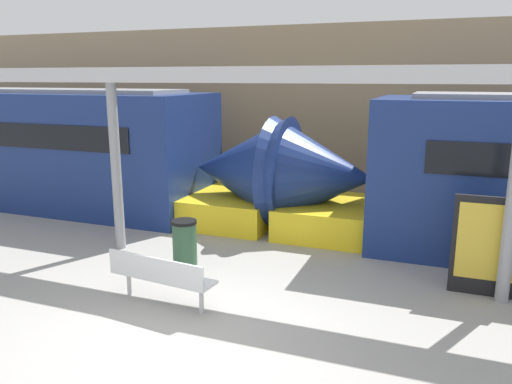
{
  "coord_description": "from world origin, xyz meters",
  "views": [
    {
      "loc": [
        3.05,
        -5.57,
        3.51
      ],
      "look_at": [
        -0.2,
        2.97,
        1.4
      ],
      "focal_mm": 35.0,
      "sensor_mm": 36.0,
      "label": 1
    }
  ],
  "objects_px": {
    "train_right": "(31,148)",
    "support_column_near": "(116,168)",
    "bench_near": "(160,274)",
    "poster_board": "(487,246)",
    "trash_bin": "(185,243)"
  },
  "relations": [
    {
      "from": "train_right",
      "to": "bench_near",
      "type": "relative_size",
      "value": 8.51
    },
    {
      "from": "train_right",
      "to": "support_column_near",
      "type": "height_order",
      "value": "support_column_near"
    },
    {
      "from": "support_column_near",
      "to": "bench_near",
      "type": "bearing_deg",
      "value": -42.76
    },
    {
      "from": "bench_near",
      "to": "support_column_near",
      "type": "bearing_deg",
      "value": 143.48
    },
    {
      "from": "train_right",
      "to": "support_column_near",
      "type": "bearing_deg",
      "value": -28.51
    },
    {
      "from": "bench_near",
      "to": "poster_board",
      "type": "bearing_deg",
      "value": 31.3
    },
    {
      "from": "train_right",
      "to": "support_column_near",
      "type": "relative_size",
      "value": 4.5
    },
    {
      "from": "train_right",
      "to": "poster_board",
      "type": "height_order",
      "value": "train_right"
    },
    {
      "from": "poster_board",
      "to": "support_column_near",
      "type": "height_order",
      "value": "support_column_near"
    },
    {
      "from": "train_right",
      "to": "bench_near",
      "type": "height_order",
      "value": "train_right"
    },
    {
      "from": "train_right",
      "to": "poster_board",
      "type": "bearing_deg",
      "value": -11.9
    },
    {
      "from": "poster_board",
      "to": "support_column_near",
      "type": "distance_m",
      "value": 7.03
    },
    {
      "from": "trash_bin",
      "to": "train_right",
      "type": "bearing_deg",
      "value": 155.38
    },
    {
      "from": "train_right",
      "to": "support_column_near",
      "type": "distance_m",
      "value": 5.56
    },
    {
      "from": "train_right",
      "to": "bench_near",
      "type": "distance_m",
      "value": 8.6
    }
  ]
}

